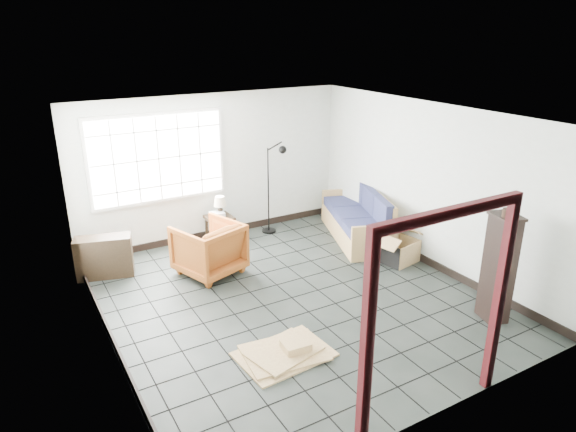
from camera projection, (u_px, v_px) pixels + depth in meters
ground at (292, 298)px, 7.37m from camera, size 5.50×5.50×0.00m
room_shell at (291, 185)px, 6.81m from camera, size 5.02×5.52×2.61m
window_panel at (158, 158)px, 8.53m from camera, size 2.32×0.08×1.52m
doorway_trim at (442, 292)px, 4.70m from camera, size 1.80×0.08×2.20m
futon_sofa at (359, 220)px, 9.36m from camera, size 1.44×2.21×0.92m
armchair at (209, 246)px, 7.96m from camera, size 1.10×1.07×0.91m
side_table at (219, 221)px, 9.13m from camera, size 0.45×0.45×0.49m
table_lamp at (220, 202)px, 9.08m from camera, size 0.23×0.23×0.35m
projector at (217, 215)px, 9.06m from camera, size 0.28×0.23×0.09m
floor_lamp at (275, 185)px, 9.42m from camera, size 0.46×0.36×1.73m
console_shelf at (104, 257)px, 7.90m from camera, size 0.89×0.54×0.65m
tall_shelf at (499, 267)px, 6.60m from camera, size 0.41×0.47×1.47m
pot at (508, 213)px, 6.25m from camera, size 0.15×0.15×0.11m
open_box at (399, 251)px, 8.44m from camera, size 0.97×0.60×0.51m
cardboard_pile at (286, 352)px, 6.07m from camera, size 1.13×0.84×0.16m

